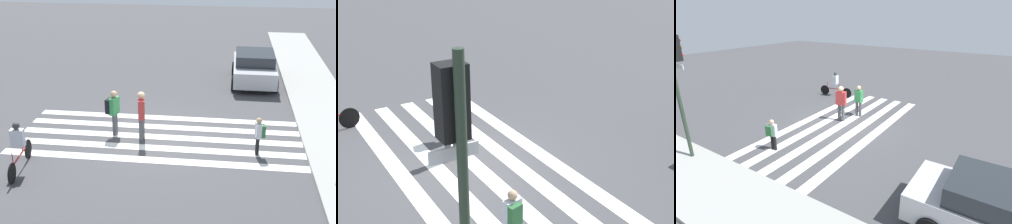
# 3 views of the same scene
# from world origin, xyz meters

# --- Properties ---
(ground_plane) EXTENTS (60.00, 60.00, 0.00)m
(ground_plane) POSITION_xyz_m (0.00, 0.00, 0.00)
(ground_plane) COLOR #444447
(sidewalk_curb) EXTENTS (36.00, 2.50, 0.14)m
(sidewalk_curb) POSITION_xyz_m (0.00, 6.25, 0.07)
(sidewalk_curb) COLOR #9E9E99
(sidewalk_curb) RESTS_ON ground_plane
(crosswalk_stripes) EXTENTS (4.02, 10.00, 0.01)m
(crosswalk_stripes) POSITION_xyz_m (-0.00, 0.00, 0.00)
(crosswalk_stripes) COLOR white
(crosswalk_stripes) RESTS_ON ground_plane
(traffic_light) EXTENTS (0.60, 0.50, 4.65)m
(traffic_light) POSITION_xyz_m (2.89, 5.46, 3.26)
(traffic_light) COLOR #283828
(traffic_light) RESTS_ON ground_plane
(pedestrian_adult_tall_backpack) EXTENTS (0.49, 0.45, 1.64)m
(pedestrian_adult_tall_backpack) POSITION_xyz_m (-0.05, -1.63, 0.96)
(pedestrian_adult_tall_backpack) COLOR #4C4C51
(pedestrian_adult_tall_backpack) RESTS_ON ground_plane
(pedestrian_adult_blue_shirt) EXTENTS (0.38, 0.34, 1.29)m
(pedestrian_adult_blue_shirt) POSITION_xyz_m (0.92, 3.44, 0.75)
(pedestrian_adult_blue_shirt) COLOR black
(pedestrian_adult_blue_shirt) RESTS_ON ground_plane
(pedestrian_adult_yellow_jacket) EXTENTS (0.53, 0.31, 1.79)m
(pedestrian_adult_yellow_jacket) POSITION_xyz_m (0.33, -0.54, 1.01)
(pedestrian_adult_yellow_jacket) COLOR #4C4C51
(pedestrian_adult_yellow_jacket) RESTS_ON ground_plane
(cyclist_far_lane) EXTENTS (2.24, 0.43, 1.59)m
(cyclist_far_lane) POSITION_xyz_m (2.95, -3.83, 0.86)
(cyclist_far_lane) COLOR black
(cyclist_far_lane) RESTS_ON ground_plane
(car_parked_dark_suv) EXTENTS (4.02, 2.12, 1.49)m
(car_parked_dark_suv) POSITION_xyz_m (-6.79, 3.58, 0.77)
(car_parked_dark_suv) COLOR #B7B7BC
(car_parked_dark_suv) RESTS_ON ground_plane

